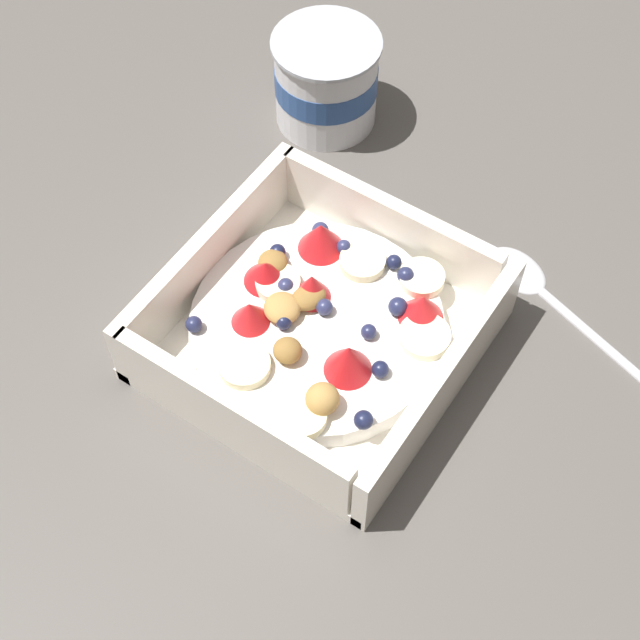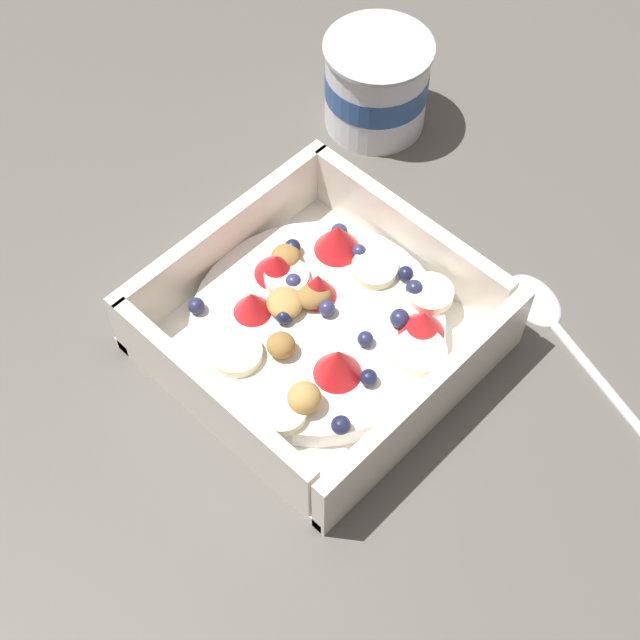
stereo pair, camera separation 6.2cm
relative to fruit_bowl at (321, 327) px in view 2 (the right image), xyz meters
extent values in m
plane|color=#56514C|center=(0.01, 0.00, -0.02)|extent=(2.40, 2.40, 0.00)
cube|color=white|center=(0.00, 0.00, -0.02)|extent=(0.19, 0.19, 0.01)
cube|color=white|center=(0.00, -0.09, 0.01)|extent=(0.19, 0.01, 0.06)
cube|color=white|center=(0.00, 0.09, 0.01)|extent=(0.19, 0.01, 0.06)
cube|color=white|center=(-0.09, 0.00, 0.01)|extent=(0.01, 0.17, 0.06)
cube|color=white|center=(0.09, 0.00, 0.01)|extent=(0.01, 0.17, 0.06)
cylinder|color=white|center=(0.00, 0.00, 0.00)|extent=(0.17, 0.17, 0.02)
cylinder|color=#F4EAB7|center=(-0.07, -0.03, 0.01)|extent=(0.04, 0.04, 0.01)
cylinder|color=#F4EAB7|center=(0.05, 0.00, 0.01)|extent=(0.04, 0.04, 0.01)
cylinder|color=#F7EFC6|center=(0.06, -0.04, 0.01)|extent=(0.04, 0.04, 0.01)
cylinder|color=#F4EAB7|center=(-0.06, 0.02, 0.01)|extent=(0.04, 0.04, 0.01)
cylinder|color=#F7EFC6|center=(0.00, 0.04, 0.01)|extent=(0.03, 0.03, 0.01)
cylinder|color=#F7EFC6|center=(0.03, -0.06, 0.01)|extent=(0.04, 0.04, 0.01)
cone|color=red|center=(0.04, -0.05, 0.02)|extent=(0.04, 0.04, 0.02)
cone|color=red|center=(0.01, 0.02, 0.02)|extent=(0.03, 0.03, 0.02)
cone|color=red|center=(-0.02, -0.03, 0.02)|extent=(0.03, 0.03, 0.03)
cone|color=red|center=(-0.02, 0.04, 0.02)|extent=(0.04, 0.04, 0.02)
cone|color=red|center=(0.00, 0.05, 0.02)|extent=(0.04, 0.04, 0.02)
cone|color=red|center=(0.05, 0.03, 0.02)|extent=(0.03, 0.03, 0.02)
sphere|color=#23284C|center=(0.00, -0.03, 0.01)|extent=(0.01, 0.01, 0.01)
sphere|color=#191E3D|center=(-0.01, -0.05, 0.01)|extent=(0.01, 0.01, 0.01)
sphere|color=navy|center=(0.06, 0.04, 0.01)|extent=(0.01, 0.01, 0.01)
sphere|color=navy|center=(0.01, 0.01, 0.01)|extent=(0.01, 0.01, 0.01)
sphere|color=#191E3D|center=(-0.05, -0.06, 0.01)|extent=(0.01, 0.01, 0.01)
sphere|color=#23284C|center=(0.06, -0.03, 0.01)|extent=(0.01, 0.01, 0.01)
sphere|color=#23284C|center=(0.03, -0.04, 0.01)|extent=(0.01, 0.01, 0.01)
sphere|color=#23284C|center=(-0.05, 0.06, 0.01)|extent=(0.01, 0.01, 0.01)
sphere|color=#191E3D|center=(0.03, 0.05, 0.01)|extent=(0.01, 0.01, 0.01)
sphere|color=#191E3D|center=(0.06, -0.02, 0.01)|extent=(0.01, 0.01, 0.01)
sphere|color=navy|center=(0.06, 0.02, 0.01)|extent=(0.01, 0.01, 0.01)
sphere|color=navy|center=(0.00, 0.03, 0.01)|extent=(0.01, 0.01, 0.01)
sphere|color=#191E3D|center=(-0.02, 0.02, 0.01)|extent=(0.01, 0.01, 0.01)
ellipsoid|color=olive|center=(-0.03, 0.01, 0.01)|extent=(0.02, 0.02, 0.02)
ellipsoid|color=olive|center=(0.01, 0.01, 0.01)|extent=(0.03, 0.03, 0.01)
ellipsoid|color=tan|center=(-0.05, -0.04, 0.02)|extent=(0.03, 0.03, 0.02)
ellipsoid|color=olive|center=(0.02, 0.05, 0.01)|extent=(0.03, 0.03, 0.01)
ellipsoid|color=tan|center=(-0.01, 0.02, 0.01)|extent=(0.03, 0.03, 0.01)
ellipsoid|color=silver|center=(0.13, -0.08, -0.02)|extent=(0.04, 0.06, 0.01)
cylinder|color=silver|center=(0.10, -0.16, -0.02)|extent=(0.04, 0.12, 0.01)
cylinder|color=white|center=(0.18, 0.12, 0.02)|extent=(0.08, 0.08, 0.07)
cylinder|color=#2D5193|center=(0.18, 0.12, 0.02)|extent=(0.08, 0.08, 0.02)
cylinder|color=#B7BCC6|center=(0.18, 0.12, 0.05)|extent=(0.08, 0.08, 0.00)
camera|label=1|loc=(-0.29, -0.19, 0.52)|focal=53.90mm
camera|label=2|loc=(-0.25, -0.24, 0.52)|focal=53.90mm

